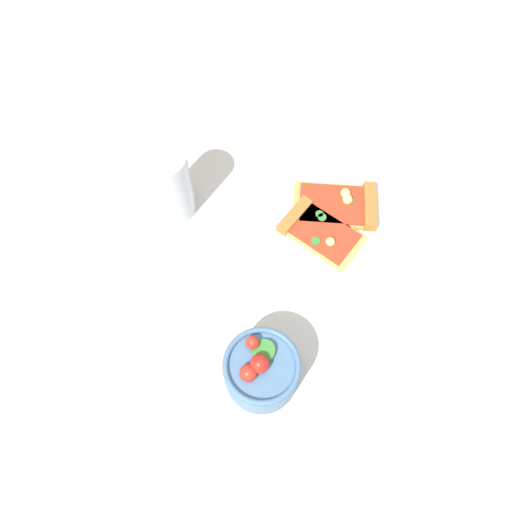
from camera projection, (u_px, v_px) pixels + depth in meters
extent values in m
plane|color=beige|center=(307.00, 245.00, 0.79)|extent=(2.40, 2.40, 0.00)
cylinder|color=white|center=(333.00, 223.00, 0.80)|extent=(0.28, 0.28, 0.01)
cube|color=#E5B256|center=(322.00, 234.00, 0.78)|extent=(0.15, 0.12, 0.01)
cube|color=#A36B2D|center=(296.00, 215.00, 0.79)|extent=(0.05, 0.08, 0.01)
cube|color=red|center=(323.00, 232.00, 0.78)|extent=(0.13, 0.11, 0.00)
cylinder|color=#388433|center=(322.00, 217.00, 0.79)|extent=(0.01, 0.01, 0.00)
cylinder|color=#388433|center=(316.00, 241.00, 0.77)|extent=(0.01, 0.01, 0.00)
sphere|color=#F2D87F|center=(330.00, 242.00, 0.76)|extent=(0.02, 0.02, 0.02)
cube|color=gold|center=(334.00, 206.00, 0.81)|extent=(0.14, 0.16, 0.01)
cube|color=#A36B2D|center=(370.00, 206.00, 0.80)|extent=(0.08, 0.06, 0.02)
cube|color=red|center=(335.00, 204.00, 0.80)|extent=(0.12, 0.14, 0.00)
sphere|color=#EAD172|center=(345.00, 193.00, 0.80)|extent=(0.02, 0.02, 0.02)
cylinder|color=#388433|center=(319.00, 214.00, 0.79)|extent=(0.01, 0.01, 0.00)
cylinder|color=#388433|center=(349.00, 201.00, 0.80)|extent=(0.01, 0.01, 0.00)
sphere|color=#F2D87F|center=(348.00, 199.00, 0.80)|extent=(0.02, 0.02, 0.02)
cylinder|color=#4C7299|center=(261.00, 372.00, 0.67)|extent=(0.11, 0.11, 0.07)
torus|color=#4C7299|center=(262.00, 365.00, 0.63)|extent=(0.10, 0.10, 0.01)
sphere|color=red|center=(248.00, 373.00, 0.62)|extent=(0.02, 0.02, 0.02)
sphere|color=red|center=(252.00, 343.00, 0.64)|extent=(0.02, 0.02, 0.02)
sphere|color=red|center=(260.00, 364.00, 0.62)|extent=(0.03, 0.03, 0.03)
sphere|color=red|center=(255.00, 366.00, 0.63)|extent=(0.02, 0.02, 0.02)
sphere|color=red|center=(259.00, 362.00, 0.63)|extent=(0.02, 0.02, 0.02)
cylinder|color=#388433|center=(264.00, 351.00, 0.64)|extent=(0.04, 0.04, 0.01)
cylinder|color=silver|center=(170.00, 185.00, 0.76)|extent=(0.07, 0.07, 0.14)
cylinder|color=black|center=(171.00, 187.00, 0.77)|extent=(0.06, 0.06, 0.11)
cube|color=white|center=(175.00, 168.00, 0.73)|extent=(0.02, 0.02, 0.02)
cube|color=white|center=(160.00, 164.00, 0.73)|extent=(0.02, 0.02, 0.02)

